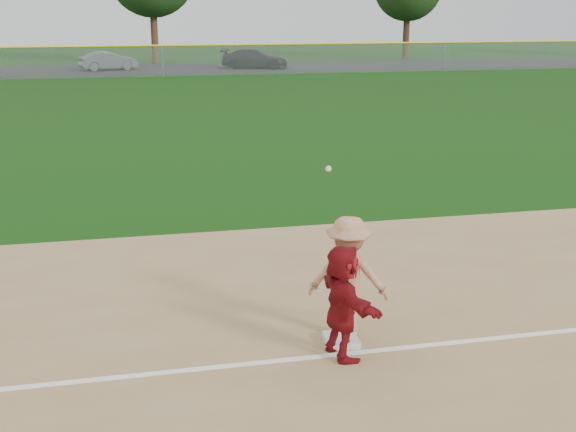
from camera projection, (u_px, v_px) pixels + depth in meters
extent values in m
plane|color=#113B0B|center=(311.00, 332.00, 10.30)|extent=(160.00, 160.00, 0.00)
cube|color=white|center=(325.00, 356.00, 9.54)|extent=(60.00, 0.10, 0.01)
cube|color=black|center=(159.00, 69.00, 53.43)|extent=(120.00, 10.00, 0.01)
cube|color=silver|center=(341.00, 340.00, 9.89)|extent=(0.48, 0.48, 0.10)
imported|color=maroon|center=(343.00, 302.00, 9.34)|extent=(0.68, 1.49, 1.55)
imported|color=#54565B|center=(108.00, 61.00, 52.28)|extent=(4.30, 2.54, 1.34)
imported|color=black|center=(255.00, 59.00, 53.79)|extent=(5.29, 3.41, 1.43)
imported|color=#A0A0A3|center=(348.00, 277.00, 9.94)|extent=(1.28, 1.03, 1.73)
sphere|color=silver|center=(328.00, 169.00, 9.42)|extent=(0.08, 0.08, 0.08)
plane|color=#999EA0|center=(163.00, 61.00, 47.52)|extent=(110.00, 0.00, 110.00)
cylinder|color=yellow|center=(162.00, 46.00, 47.25)|extent=(110.00, 0.12, 0.12)
cylinder|color=gray|center=(163.00, 61.00, 47.52)|extent=(0.08, 0.08, 2.00)
cylinder|color=gray|center=(445.00, 57.00, 51.65)|extent=(0.08, 0.08, 2.00)
cylinder|color=#3E2B16|center=(155.00, 38.00, 58.01)|extent=(0.56, 0.56, 4.10)
cylinder|color=#382314|center=(406.00, 37.00, 63.84)|extent=(0.56, 0.56, 3.64)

